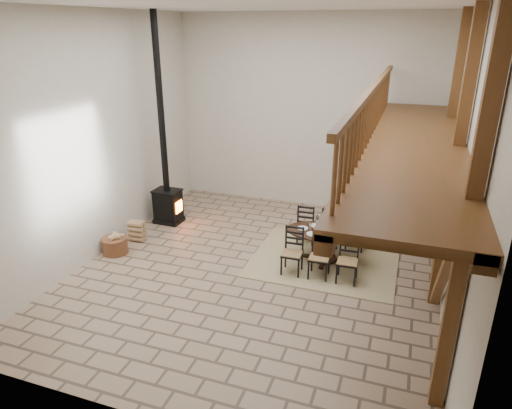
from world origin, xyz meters
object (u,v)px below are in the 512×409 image
(log_basket, at_px, (115,245))
(log_stack, at_px, (137,231))
(dining_table, at_px, (325,245))
(wood_stove, at_px, (166,180))

(log_basket, bearing_deg, log_stack, 80.19)
(log_stack, bearing_deg, dining_table, 6.31)
(wood_stove, bearing_deg, log_basket, -96.37)
(wood_stove, relative_size, log_basket, 9.18)
(dining_table, relative_size, wood_stove, 0.38)
(dining_table, bearing_deg, wood_stove, 168.25)
(log_basket, distance_m, log_stack, 0.71)
(dining_table, distance_m, log_stack, 4.31)
(wood_stove, bearing_deg, log_stack, -95.35)
(wood_stove, distance_m, log_basket, 2.12)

